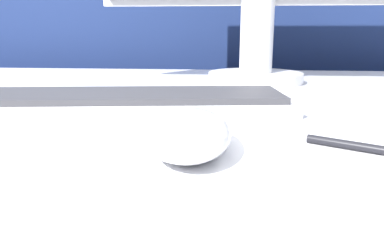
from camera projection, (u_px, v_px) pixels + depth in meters
name	position (u px, v px, depth m)	size (l,w,h in m)	color
partition_panel	(234.00, 122.00, 1.16)	(5.00, 0.03, 1.17)	navy
computer_mouse_near	(188.00, 133.00, 0.32)	(0.08, 0.13, 0.04)	white
keyboard	(121.00, 102.00, 0.49)	(0.45, 0.17, 0.02)	white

